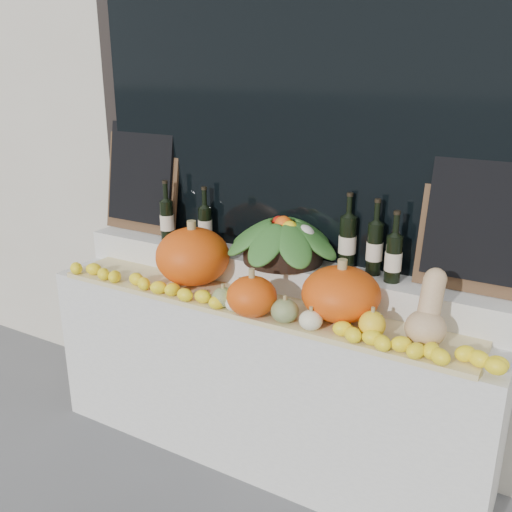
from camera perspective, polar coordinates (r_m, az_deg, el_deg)
storefront_facade at (r=3.23m, az=7.73°, el=23.52°), size 7.00×0.94×4.50m
display_sill at (r=3.00m, az=0.73°, el=-11.96°), size 2.30×0.55×0.88m
rear_tier at (r=2.89m, az=2.24°, el=-1.74°), size 2.30×0.25×0.16m
straw_bedding at (r=2.69m, az=-0.53°, el=-4.88°), size 2.10×0.32×0.02m
pumpkin_left at (r=2.88m, az=-6.35°, el=-0.02°), size 0.39×0.39×0.29m
pumpkin_right at (r=2.51m, az=8.49°, el=-3.75°), size 0.42×0.42×0.24m
pumpkin_center at (r=2.52m, az=-0.43°, el=-4.06°), size 0.29×0.29×0.18m
butternut_squash at (r=2.37m, az=16.82°, el=-5.74°), size 0.16×0.22×0.30m
decorative_gourds at (r=2.50m, az=2.17°, el=-5.15°), size 0.80×0.16×0.16m
lemon_heap at (r=2.59m, az=-1.78°, el=-4.84°), size 2.20×0.16×0.06m
produce_bowl at (r=2.80m, az=2.74°, el=1.74°), size 0.60×0.60×0.24m
wine_bottle_far_left at (r=3.17m, az=-8.90°, el=3.62°), size 0.08×0.08×0.33m
wine_bottle_near_left at (r=3.08m, az=-5.11°, el=3.14°), size 0.08×0.08×0.31m
wine_bottle_tall at (r=2.74m, az=9.14°, el=1.45°), size 0.08×0.08×0.36m
wine_bottle_near_right at (r=2.67m, az=11.77°, el=0.80°), size 0.08×0.08×0.36m
wine_bottle_far_right at (r=2.60m, az=13.58°, el=-0.19°), size 0.08×0.08×0.33m
chalkboard_left at (r=3.34m, az=-11.36°, el=7.90°), size 0.50×0.13×0.61m
chalkboard_right at (r=2.56m, az=21.62°, el=3.56°), size 0.50×0.13×0.61m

